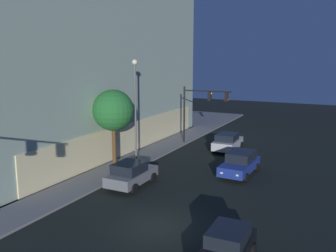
{
  "coord_description": "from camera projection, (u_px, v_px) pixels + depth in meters",
  "views": [
    {
      "loc": [
        -15.85,
        -8.72,
        8.77
      ],
      "look_at": [
        6.67,
        2.61,
        4.11
      ],
      "focal_mm": 39.15,
      "sensor_mm": 36.0,
      "label": 1
    }
  ],
  "objects": [
    {
      "name": "ground_plane",
      "position": [
        156.0,
        227.0,
        19.37
      ],
      "size": [
        120.0,
        120.0,
        0.0
      ],
      "primitive_type": "plane",
      "color": "black"
    },
    {
      "name": "modern_building",
      "position": [
        40.0,
        49.0,
        37.28
      ],
      "size": [
        29.58,
        21.98,
        19.67
      ],
      "color": "#4C4C51",
      "rests_on": "ground"
    },
    {
      "name": "traffic_light_far_corner",
      "position": [
        202.0,
        103.0,
        36.91
      ],
      "size": [
        0.58,
        4.95,
        5.79
      ],
      "color": "black",
      "rests_on": "sidewalk_corner"
    },
    {
      "name": "street_lamp_sidewalk",
      "position": [
        135.0,
        100.0,
        29.81
      ],
      "size": [
        0.44,
        0.44,
        8.54
      ],
      "color": "#606060",
      "rests_on": "sidewalk_corner"
    },
    {
      "name": "sidewalk_tree",
      "position": [
        113.0,
        111.0,
        28.83
      ],
      "size": [
        3.27,
        3.27,
        6.24
      ],
      "color": "#54381E",
      "rests_on": "sidewalk_corner"
    },
    {
      "name": "car_black",
      "position": [
        226.0,
        249.0,
        15.45
      ],
      "size": [
        4.26,
        2.02,
        1.67
      ],
      "color": "black",
      "rests_on": "ground"
    },
    {
      "name": "car_grey",
      "position": [
        131.0,
        174.0,
        25.35
      ],
      "size": [
        4.17,
        2.23,
        1.75
      ],
      "color": "slate",
      "rests_on": "ground"
    },
    {
      "name": "car_blue",
      "position": [
        240.0,
        163.0,
        28.0
      ],
      "size": [
        4.67,
        2.31,
        1.74
      ],
      "color": "navy",
      "rests_on": "ground"
    },
    {
      "name": "car_silver",
      "position": [
        228.0,
        142.0,
        34.98
      ],
      "size": [
        4.22,
        2.31,
        1.75
      ],
      "color": "#B7BABF",
      "rests_on": "ground"
    }
  ]
}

